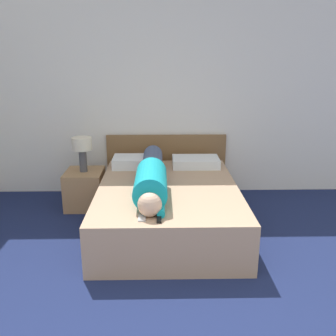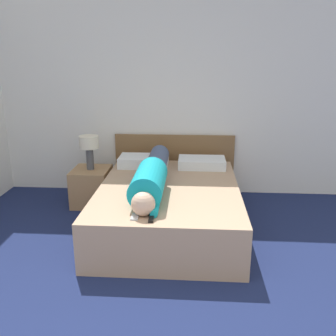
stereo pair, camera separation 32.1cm
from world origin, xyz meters
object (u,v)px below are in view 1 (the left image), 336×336
(pillow_near_headboard, at_px, (137,162))
(bed, at_px, (168,207))
(tv_remote, at_px, (159,219))
(nightstand, at_px, (85,189))
(table_lamp, at_px, (82,147))
(pillow_second, at_px, (195,162))
(person_lying, at_px, (151,176))
(cell_phone, at_px, (142,218))

(pillow_near_headboard, bearing_deg, bed, -63.35)
(bed, relative_size, tv_remote, 13.43)
(nightstand, bearing_deg, table_lamp, 0.00)
(nightstand, bearing_deg, bed, -31.39)
(bed, bearing_deg, pillow_near_headboard, 116.65)
(bed, xyz_separation_m, pillow_near_headboard, (-0.37, 0.73, 0.31))
(pillow_second, bearing_deg, nightstand, -175.71)
(person_lying, height_order, tv_remote, person_lying)
(tv_remote, height_order, cell_phone, tv_remote)
(pillow_second, distance_m, tv_remote, 1.65)
(nightstand, relative_size, pillow_near_headboard, 0.82)
(pillow_second, xyz_separation_m, tv_remote, (-0.46, -1.58, -0.05))
(nightstand, distance_m, person_lying, 1.18)
(nightstand, xyz_separation_m, table_lamp, (0.00, 0.00, 0.54))
(pillow_second, bearing_deg, cell_phone, -111.29)
(pillow_near_headboard, bearing_deg, cell_phone, -85.43)
(bed, bearing_deg, table_lamp, 148.61)
(bed, bearing_deg, cell_phone, -106.39)
(person_lying, relative_size, cell_phone, 13.60)
(bed, distance_m, pillow_second, 0.87)
(nightstand, height_order, pillow_near_headboard, pillow_near_headboard)
(person_lying, distance_m, pillow_near_headboard, 0.84)
(pillow_near_headboard, relative_size, pillow_second, 1.05)
(nightstand, xyz_separation_m, pillow_near_headboard, (0.66, 0.10, 0.32))
(table_lamp, distance_m, pillow_second, 1.41)
(table_lamp, relative_size, pillow_near_headboard, 0.70)
(pillow_near_headboard, height_order, pillow_second, pillow_near_headboard)
(nightstand, xyz_separation_m, pillow_second, (1.39, 0.10, 0.31))
(table_lamp, xyz_separation_m, person_lying, (0.85, -0.71, -0.14))
(bed, relative_size, person_lying, 1.14)
(bed, bearing_deg, tv_remote, -96.36)
(nightstand, xyz_separation_m, cell_phone, (0.78, -1.45, 0.26))
(person_lying, bearing_deg, table_lamp, 140.30)
(person_lying, height_order, cell_phone, person_lying)
(table_lamp, xyz_separation_m, cell_phone, (0.78, -1.45, -0.27))
(bed, xyz_separation_m, person_lying, (-0.18, -0.08, 0.38))
(table_lamp, bearing_deg, bed, -31.39)
(person_lying, xyz_separation_m, cell_phone, (-0.07, -0.74, -0.13))
(pillow_near_headboard, bearing_deg, tv_remote, -80.26)
(pillow_near_headboard, xyz_separation_m, tv_remote, (0.27, -1.58, -0.05))
(pillow_near_headboard, distance_m, tv_remote, 1.61)
(tv_remote, xyz_separation_m, cell_phone, (-0.15, 0.03, -0.01))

